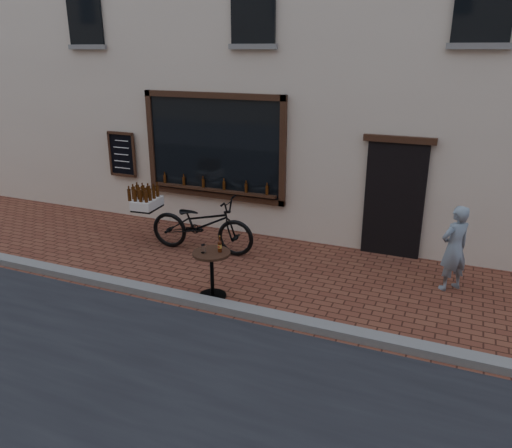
% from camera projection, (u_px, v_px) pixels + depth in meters
% --- Properties ---
extents(ground, '(90.00, 90.00, 0.00)m').
position_uv_depth(ground, '(223.00, 317.00, 7.48)').
color(ground, brown).
rests_on(ground, ground).
extents(kerb, '(90.00, 0.25, 0.12)m').
position_uv_depth(kerb, '(229.00, 308.00, 7.63)').
color(kerb, slate).
rests_on(kerb, ground).
extents(cargo_bicycle, '(2.57, 0.92, 1.21)m').
position_uv_depth(cargo_bicycle, '(200.00, 223.00, 9.77)').
color(cargo_bicycle, black).
rests_on(cargo_bicycle, ground).
extents(bistro_table, '(0.61, 0.61, 1.04)m').
position_uv_depth(bistro_table, '(212.00, 265.00, 7.93)').
color(bistro_table, black).
rests_on(bistro_table, ground).
extents(pedestrian, '(0.62, 0.62, 1.46)m').
position_uv_depth(pedestrian, '(454.00, 248.00, 8.14)').
color(pedestrian, gray).
rests_on(pedestrian, ground).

